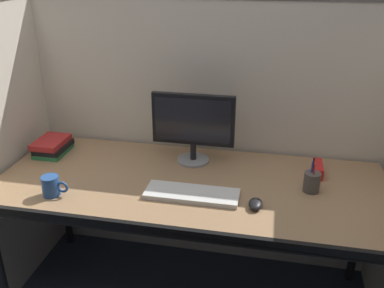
% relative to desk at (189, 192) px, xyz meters
% --- Properties ---
extents(cubicle_partition_rear, '(2.21, 0.06, 1.57)m').
position_rel_desk_xyz_m(cubicle_partition_rear, '(0.00, 0.46, 0.10)').
color(cubicle_partition_rear, beige).
rests_on(cubicle_partition_rear, ground).
extents(desk, '(1.90, 0.80, 0.74)m').
position_rel_desk_xyz_m(desk, '(0.00, 0.00, 0.00)').
color(desk, '#997551').
rests_on(desk, ground).
extents(monitor_center, '(0.43, 0.17, 0.37)m').
position_rel_desk_xyz_m(monitor_center, '(-0.03, 0.23, 0.27)').
color(monitor_center, gray).
rests_on(monitor_center, desk).
extents(keyboard_main, '(0.43, 0.15, 0.02)m').
position_rel_desk_xyz_m(keyboard_main, '(0.04, -0.12, 0.06)').
color(keyboard_main, silver).
rests_on(keyboard_main, desk).
extents(computer_mouse, '(0.06, 0.10, 0.04)m').
position_rel_desk_xyz_m(computer_mouse, '(0.33, -0.15, 0.07)').
color(computer_mouse, black).
rests_on(computer_mouse, desk).
extents(book_stack, '(0.16, 0.21, 0.08)m').
position_rel_desk_xyz_m(book_stack, '(-0.82, 0.18, 0.09)').
color(book_stack, '#26723F').
rests_on(book_stack, desk).
extents(pen_cup, '(0.08, 0.08, 0.17)m').
position_rel_desk_xyz_m(pen_cup, '(0.57, 0.04, 0.10)').
color(pen_cup, '#4C4742').
rests_on(pen_cup, desk).
extents(coffee_mug, '(0.13, 0.08, 0.09)m').
position_rel_desk_xyz_m(coffee_mug, '(-0.59, -0.24, 0.10)').
color(coffee_mug, '#264C8C').
rests_on(coffee_mug, desk).
extents(red_stapler, '(0.04, 0.15, 0.06)m').
position_rel_desk_xyz_m(red_stapler, '(0.61, 0.22, 0.08)').
color(red_stapler, red).
rests_on(red_stapler, desk).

